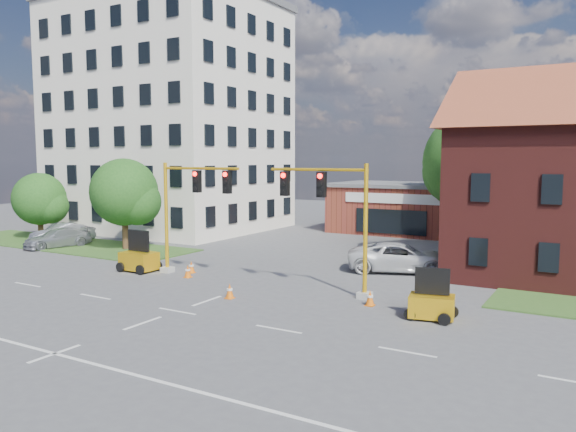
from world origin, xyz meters
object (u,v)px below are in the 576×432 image
object	(u,v)px
trailer_west	(139,259)
pickup_white	(401,257)
signal_mast_west	(189,205)
signal_mast_east	(333,212)
trailer_east	(432,304)

from	to	relation	value
trailer_west	pickup_white	distance (m)	14.93
trailer_west	signal_mast_west	bearing A→B (deg)	10.99
signal_mast_east	trailer_west	bearing A→B (deg)	-177.19
signal_mast_west	pickup_white	distance (m)	12.27
pickup_white	trailer_west	bearing A→B (deg)	100.38
trailer_west	pickup_white	size ratio (longest dim) A/B	0.38
signal_mast_west	trailer_east	world-z (taller)	signal_mast_west
pickup_white	signal_mast_west	bearing A→B (deg)	105.65
signal_mast_east	pickup_white	xyz separation A→B (m)	(1.02, 6.79, -3.10)
trailer_east	pickup_white	bearing A→B (deg)	104.93
signal_mast_east	trailer_east	bearing A→B (deg)	-18.47
signal_mast_west	signal_mast_east	xyz separation A→B (m)	(8.71, 0.00, 0.00)
signal_mast_east	pickup_white	world-z (taller)	signal_mast_east
signal_mast_west	trailer_east	bearing A→B (deg)	-7.16
trailer_east	pickup_white	world-z (taller)	trailer_east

